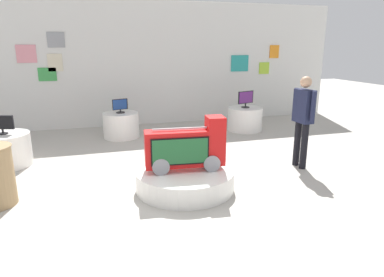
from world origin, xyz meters
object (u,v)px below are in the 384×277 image
tv_on_left_rear (2,124)px  tv_on_center_rear (120,106)px  tv_on_right_rear (246,98)px  shopper_browsing_near_truck (303,115)px  novelty_firetruck_tv (186,149)px  display_pedestal_left_rear (6,150)px  display_pedestal_center_rear (121,125)px  display_pedestal_right_rear (245,119)px  main_display_pedestal (185,179)px

tv_on_left_rear → tv_on_center_rear: 2.67m
tv_on_right_rear → shopper_browsing_near_truck: 2.88m
novelty_firetruck_tv → display_pedestal_left_rear: (-2.92, 1.99, -0.34)m
display_pedestal_center_rear → tv_on_right_rear: tv_on_right_rear is taller
display_pedestal_left_rear → display_pedestal_center_rear: 2.67m
display_pedestal_left_rear → display_pedestal_right_rear: bearing=13.2°
novelty_firetruck_tv → display_pedestal_right_rear: bearing=52.4°
tv_on_left_rear → novelty_firetruck_tv: bearing=-34.2°
novelty_firetruck_tv → tv_on_center_rear: size_ratio=3.35×
main_display_pedestal → tv_on_left_rear: tv_on_left_rear is taller
novelty_firetruck_tv → tv_on_right_rear: size_ratio=2.57×
display_pedestal_center_rear → tv_on_right_rear: 3.24m
tv_on_left_rear → display_pedestal_right_rear: (5.42, 1.27, -0.50)m
tv_on_center_rear → shopper_browsing_near_truck: 4.25m
display_pedestal_right_rear → tv_on_right_rear: tv_on_right_rear is taller
display_pedestal_left_rear → shopper_browsing_near_truck: bearing=-17.2°
novelty_firetruck_tv → display_pedestal_left_rear: novelty_firetruck_tv is taller
shopper_browsing_near_truck → tv_on_center_rear: bearing=133.9°
novelty_firetruck_tv → display_pedestal_right_rear: 4.12m
novelty_firetruck_tv → tv_on_right_rear: novelty_firetruck_tv is taller
tv_on_center_rear → main_display_pedestal: bearing=-79.1°
novelty_firetruck_tv → display_pedestal_center_rear: size_ratio=1.44×
tv_on_left_rear → shopper_browsing_near_truck: size_ratio=0.26×
display_pedestal_left_rear → main_display_pedestal: bearing=-34.4°
novelty_firetruck_tv → display_pedestal_center_rear: novelty_firetruck_tv is taller
display_pedestal_right_rear → display_pedestal_center_rear: bearing=176.6°
novelty_firetruck_tv → display_pedestal_center_rear: bearing=101.2°
main_display_pedestal → novelty_firetruck_tv: size_ratio=1.24×
tv_on_center_rear → tv_on_right_rear: bearing=-3.4°
tv_on_right_rear → display_pedestal_right_rear: bearing=72.4°
tv_on_right_rear → shopper_browsing_near_truck: shopper_browsing_near_truck is taller
main_display_pedestal → shopper_browsing_near_truck: 2.45m
shopper_browsing_near_truck → display_pedestal_left_rear: bearing=162.8°
display_pedestal_right_rear → tv_on_right_rear: (-0.00, -0.00, 0.54)m
tv_on_left_rear → shopper_browsing_near_truck: 5.42m
tv_on_left_rear → tv_on_right_rear: size_ratio=0.89×
novelty_firetruck_tv → display_pedestal_center_rear: 3.53m
display_pedestal_right_rear → shopper_browsing_near_truck: shopper_browsing_near_truck is taller
tv_on_center_rear → tv_on_right_rear: 3.19m
main_display_pedestal → tv_on_left_rear: (-2.89, 1.97, 0.64)m
tv_on_center_rear → shopper_browsing_near_truck: (2.95, -3.06, 0.19)m
display_pedestal_left_rear → shopper_browsing_near_truck: size_ratio=0.54×
tv_on_left_rear → display_pedestal_center_rear: tv_on_left_rear is taller
main_display_pedestal → tv_on_center_rear: bearing=100.9°
display_pedestal_left_rear → shopper_browsing_near_truck: (5.18, -1.60, 0.66)m
display_pedestal_left_rear → tv_on_center_rear: (2.23, 1.45, 0.48)m
novelty_firetruck_tv → tv_on_center_rear: 3.51m
display_pedestal_right_rear → tv_on_center_rear: bearing=176.7°
main_display_pedestal → display_pedestal_center_rear: display_pedestal_center_rear is taller
main_display_pedestal → shopper_browsing_near_truck: bearing=9.3°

